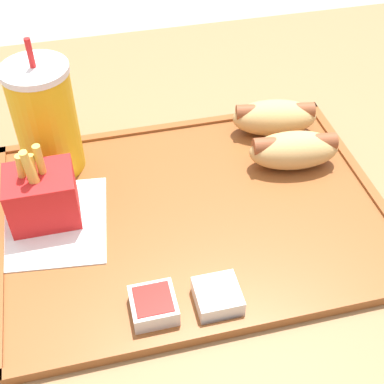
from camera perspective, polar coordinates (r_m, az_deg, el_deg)
name	(u,v)px	position (r m, az deg, el deg)	size (l,w,h in m)	color
dining_table	(212,346)	(0.96, 2.17, -16.13)	(1.24, 0.93, 0.72)	olive
food_tray	(192,212)	(0.65, 0.00, -2.20)	(0.46, 0.35, 0.01)	brown
paper_napkin	(36,224)	(0.66, -16.31, -3.27)	(0.18, 0.16, 0.00)	white
soda_cup	(46,119)	(0.69, -15.36, 7.48)	(0.08, 0.08, 0.18)	gold
hot_dog_far	(274,117)	(0.76, 8.78, 7.94)	(0.12, 0.07, 0.05)	tan
hot_dog_near	(294,149)	(0.70, 10.82, 4.49)	(0.12, 0.07, 0.05)	tan
fries_carton	(42,196)	(0.64, -15.72, -0.37)	(0.08, 0.06, 0.11)	red
sauce_cup_mayo	(218,296)	(0.55, 2.74, -11.02)	(0.05, 0.05, 0.02)	silver
sauce_cup_ketchup	(153,305)	(0.55, -4.13, -11.93)	(0.05, 0.05, 0.02)	silver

